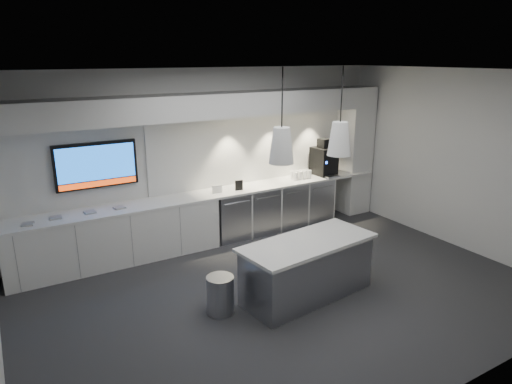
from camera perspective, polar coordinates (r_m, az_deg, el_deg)
floor at (r=6.59m, az=3.59°, el=-12.29°), size 7.00×7.00×0.00m
ceiling at (r=5.77m, az=4.14°, el=14.76°), size 7.00×7.00×0.00m
wall_back at (r=8.13m, az=-6.17°, el=4.60°), size 7.00×0.00×7.00m
wall_front at (r=4.32m, az=23.08°, el=-7.78°), size 7.00×0.00×7.00m
wall_right at (r=8.45m, az=23.90°, el=3.71°), size 0.00×7.00×7.00m
back_counter at (r=8.00m, az=-5.06°, el=-0.16°), size 6.80×0.65×0.04m
left_base_cabinets at (r=7.61m, az=-16.98°, el=-5.35°), size 3.30×0.63×0.86m
fridge_unit_a at (r=8.25m, az=-3.41°, el=-2.93°), size 0.60×0.61×0.85m
fridge_unit_b at (r=8.53m, az=0.35°, el=-2.21°), size 0.60×0.61×0.85m
fridge_unit_c at (r=8.86m, az=3.85°, el=-1.53°), size 0.60×0.61×0.85m
fridge_unit_d at (r=9.21m, az=7.08°, el=-0.90°), size 0.60×0.61×0.85m
backsplash at (r=8.66m, az=1.14°, el=5.77°), size 4.60×0.03×1.30m
soffit at (r=7.72m, az=-5.43°, el=10.75°), size 6.90×0.60×0.40m
column at (r=9.68m, az=12.18°, el=5.07°), size 0.55×0.55×2.60m
wall_tv at (r=7.50m, az=-19.32°, el=3.19°), size 1.25×0.07×0.72m
island at (r=6.34m, az=6.41°, el=-9.44°), size 1.99×1.03×0.81m
bin at (r=6.01m, az=-4.48°, el=-12.67°), size 0.46×0.46×0.50m
coffee_machine at (r=9.20m, az=8.49°, el=3.99°), size 0.41×0.58×0.72m
sign_black at (r=8.06m, az=-2.15°, el=0.85°), size 0.14×0.04×0.18m
sign_white at (r=7.92m, az=-4.87°, el=0.35°), size 0.18×0.04×0.14m
cup_cluster at (r=8.85m, az=5.65°, el=2.16°), size 0.40×0.19×0.16m
tray_a at (r=7.20m, az=-26.64°, el=-3.60°), size 0.19×0.19×0.02m
tray_b at (r=7.31m, az=-23.73°, el=-2.94°), size 0.17×0.17×0.02m
tray_c at (r=7.36m, az=-20.06°, el=-2.37°), size 0.17×0.17×0.02m
tray_d at (r=7.44m, az=-16.72°, el=-1.86°), size 0.18×0.18×0.02m
pendant_left at (r=5.53m, az=3.20°, el=5.85°), size 0.31×0.31×1.14m
pendant_right at (r=6.08m, az=10.39°, el=6.59°), size 0.31×0.31×1.14m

